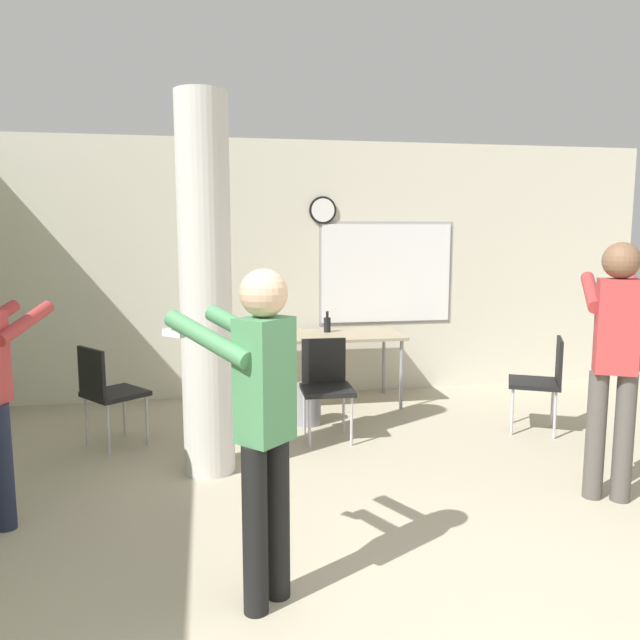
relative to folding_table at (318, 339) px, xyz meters
The scene contains 10 objects.
wall_back 0.90m from the folding_table, 92.68° to the left, with size 8.00×0.15×2.80m.
support_pillar 2.14m from the folding_table, 124.14° to the right, with size 0.38×0.38×2.80m.
folding_table is the anchor object (origin of this frame).
bottle_on_table 0.23m from the folding_table, 45.86° to the left, with size 0.07×0.07×0.22m.
waste_bin 0.85m from the folding_table, 108.35° to the right, with size 0.26×0.26×0.39m.
chair_table_front 1.08m from the folding_table, 96.19° to the right, with size 0.45×0.45×0.87m.
chair_near_pillar 2.21m from the folding_table, 153.62° to the right, with size 0.62×0.62×0.87m.
chair_mid_room 2.24m from the folding_table, 34.21° to the right, with size 0.59×0.59×0.87m.
person_playing_side 3.08m from the folding_table, 59.85° to the right, with size 0.59×0.72×1.75m.
person_playing_front 3.58m from the folding_table, 104.43° to the right, with size 0.63×0.64×1.65m.
Camera 1 is at (-1.08, -1.83, 1.81)m, focal length 35.00 mm.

